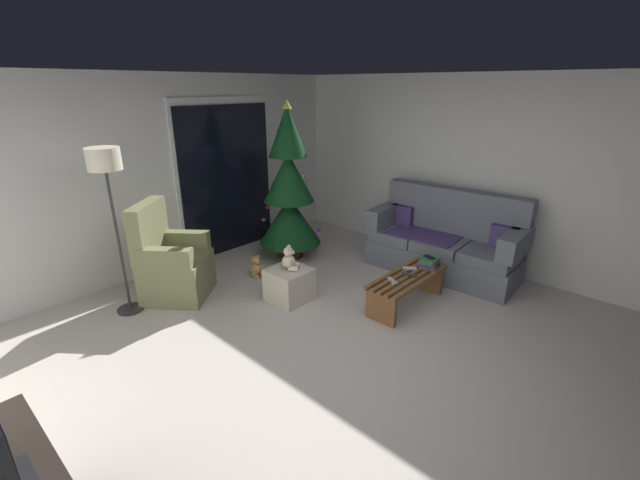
# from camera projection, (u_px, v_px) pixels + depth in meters

# --- Properties ---
(ground_plane) EXTENTS (7.00, 7.00, 0.00)m
(ground_plane) POSITION_uv_depth(u_px,v_px,m) (346.00, 355.00, 3.86)
(ground_plane) COLOR #BCB2A8
(wall_back) EXTENTS (5.72, 0.12, 2.50)m
(wall_back) POSITION_uv_depth(u_px,v_px,m) (165.00, 176.00, 5.37)
(wall_back) COLOR silver
(wall_back) RESTS_ON ground
(wall_right) EXTENTS (0.12, 6.00, 2.50)m
(wall_right) POSITION_uv_depth(u_px,v_px,m) (488.00, 175.00, 5.39)
(wall_right) COLOR silver
(wall_right) RESTS_ON ground
(patio_door_frame) EXTENTS (1.60, 0.02, 2.20)m
(patio_door_frame) POSITION_uv_depth(u_px,v_px,m) (227.00, 177.00, 5.99)
(patio_door_frame) COLOR silver
(patio_door_frame) RESTS_ON ground
(patio_door_glass) EXTENTS (1.50, 0.02, 2.10)m
(patio_door_glass) POSITION_uv_depth(u_px,v_px,m) (228.00, 181.00, 6.00)
(patio_door_glass) COLOR black
(patio_door_glass) RESTS_ON ground
(couch) EXTENTS (0.87, 1.98, 1.08)m
(couch) POSITION_uv_depth(u_px,v_px,m) (444.00, 243.00, 5.47)
(couch) COLOR slate
(couch) RESTS_ON ground
(coffee_table) EXTENTS (1.10, 0.40, 0.36)m
(coffee_table) POSITION_uv_depth(u_px,v_px,m) (407.00, 285.00, 4.65)
(coffee_table) COLOR brown
(coffee_table) RESTS_ON ground
(remote_silver) EXTENTS (0.11, 0.16, 0.02)m
(remote_silver) POSITION_uv_depth(u_px,v_px,m) (392.00, 281.00, 4.47)
(remote_silver) COLOR #ADADB2
(remote_silver) RESTS_ON coffee_table
(remote_white) EXTENTS (0.12, 0.15, 0.02)m
(remote_white) POSITION_uv_depth(u_px,v_px,m) (410.00, 268.00, 4.77)
(remote_white) COLOR silver
(remote_white) RESTS_ON coffee_table
(remote_graphite) EXTENTS (0.07, 0.16, 0.02)m
(remote_graphite) POSITION_uv_depth(u_px,v_px,m) (410.00, 275.00, 4.61)
(remote_graphite) COLOR #333338
(remote_graphite) RESTS_ON coffee_table
(book_stack) EXTENTS (0.26, 0.25, 0.11)m
(book_stack) POSITION_uv_depth(u_px,v_px,m) (429.00, 263.00, 4.80)
(book_stack) COLOR #4C4C51
(book_stack) RESTS_ON coffee_table
(cell_phone) EXTENTS (0.10, 0.15, 0.01)m
(cell_phone) POSITION_uv_depth(u_px,v_px,m) (429.00, 257.00, 4.80)
(cell_phone) COLOR black
(cell_phone) RESTS_ON book_stack
(christmas_tree) EXTENTS (0.88, 0.88, 2.18)m
(christmas_tree) POSITION_uv_depth(u_px,v_px,m) (289.00, 192.00, 5.75)
(christmas_tree) COLOR #4C1E19
(christmas_tree) RESTS_ON ground
(armchair) EXTENTS (0.96, 0.96, 1.13)m
(armchair) POSITION_uv_depth(u_px,v_px,m) (172.00, 264.00, 4.81)
(armchair) COLOR olive
(armchair) RESTS_ON ground
(floor_lamp) EXTENTS (0.32, 0.32, 1.78)m
(floor_lamp) POSITION_uv_depth(u_px,v_px,m) (107.00, 176.00, 4.10)
(floor_lamp) COLOR #2D2D30
(floor_lamp) RESTS_ON ground
(ottoman) EXTENTS (0.44, 0.44, 0.38)m
(ottoman) POSITION_uv_depth(u_px,v_px,m) (289.00, 284.00, 4.79)
(ottoman) COLOR beige
(ottoman) RESTS_ON ground
(teddy_bear_cream) EXTENTS (0.21, 0.22, 0.29)m
(teddy_bear_cream) POSITION_uv_depth(u_px,v_px,m) (290.00, 260.00, 4.68)
(teddy_bear_cream) COLOR beige
(teddy_bear_cream) RESTS_ON ottoman
(teddy_bear_honey_by_tree) EXTENTS (0.20, 0.20, 0.29)m
(teddy_bear_honey_by_tree) POSITION_uv_depth(u_px,v_px,m) (257.00, 267.00, 5.42)
(teddy_bear_honey_by_tree) COLOR tan
(teddy_bear_honey_by_tree) RESTS_ON ground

